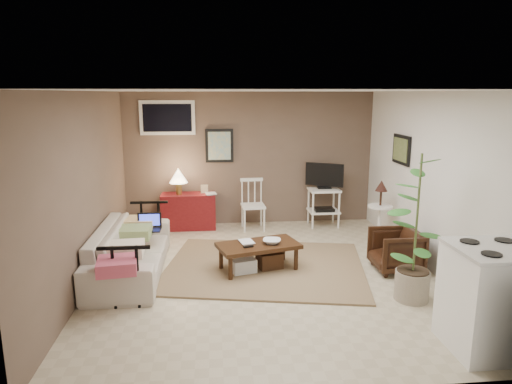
{
  "coord_description": "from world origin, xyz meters",
  "views": [
    {
      "loc": [
        -0.69,
        -5.7,
        2.37
      ],
      "look_at": [
        -0.1,
        0.35,
        1.05
      ],
      "focal_mm": 32.0,
      "sensor_mm": 36.0,
      "label": 1
    }
  ],
  "objects": [
    {
      "name": "floor",
      "position": [
        0.0,
        0.0,
        0.0
      ],
      "size": [
        5.0,
        5.0,
        0.0
      ],
      "primitive_type": "plane",
      "color": "#C1B293",
      "rests_on": "ground"
    },
    {
      "name": "art_back",
      "position": [
        -0.55,
        2.48,
        1.45
      ],
      "size": [
        0.5,
        0.03,
        0.6
      ],
      "primitive_type": "cube",
      "color": "black"
    },
    {
      "name": "art_right",
      "position": [
        2.23,
        1.05,
        1.52
      ],
      "size": [
        0.03,
        0.6,
        0.45
      ],
      "primitive_type": "cube",
      "color": "black"
    },
    {
      "name": "window",
      "position": [
        -1.45,
        2.48,
        1.95
      ],
      "size": [
        0.96,
        0.03,
        0.6
      ],
      "primitive_type": "cube",
      "color": "white"
    },
    {
      "name": "rug",
      "position": [
        0.01,
        0.23,
        0.01
      ],
      "size": [
        3.06,
        2.63,
        0.03
      ],
      "primitive_type": "cube",
      "rotation": [
        0.0,
        0.0,
        -0.19
      ],
      "color": "#8C6A51",
      "rests_on": "floor"
    },
    {
      "name": "coffee_table",
      "position": [
        -0.09,
        0.12,
        0.23
      ],
      "size": [
        1.19,
        0.83,
        0.41
      ],
      "color": "#35200E",
      "rests_on": "floor"
    },
    {
      "name": "sofa",
      "position": [
        -1.8,
        0.24,
        0.43
      ],
      "size": [
        0.64,
        2.18,
        0.85
      ],
      "primitive_type": "imported",
      "rotation": [
        0.0,
        0.0,
        1.57
      ],
      "color": "beige",
      "rests_on": "floor"
    },
    {
      "name": "sofa_pillows",
      "position": [
        -1.75,
        -0.02,
        0.52
      ],
      "size": [
        0.42,
        2.08,
        0.15
      ],
      "primitive_type": null,
      "color": "#F3E1C9",
      "rests_on": "sofa"
    },
    {
      "name": "sofa_end_rails",
      "position": [
        -1.67,
        0.24,
        0.37
      ],
      "size": [
        0.59,
        2.18,
        0.73
      ],
      "primitive_type": null,
      "color": "black",
      "rests_on": "floor"
    },
    {
      "name": "laptop",
      "position": [
        -1.59,
        0.61,
        0.55
      ],
      "size": [
        0.34,
        0.24,
        0.23
      ],
      "color": "black",
      "rests_on": "sofa"
    },
    {
      "name": "red_console",
      "position": [
        -1.13,
        2.23,
        0.38
      ],
      "size": [
        0.95,
        0.42,
        1.1
      ],
      "color": "maroon",
      "rests_on": "floor"
    },
    {
      "name": "spindle_chair",
      "position": [
        0.02,
        2.1,
        0.42
      ],
      "size": [
        0.42,
        0.42,
        0.89
      ],
      "color": "white",
      "rests_on": "floor"
    },
    {
      "name": "tv_stand",
      "position": [
        1.31,
        2.16,
        0.61
      ],
      "size": [
        0.63,
        0.44,
        1.15
      ],
      "color": "white",
      "rests_on": "floor"
    },
    {
      "name": "side_table",
      "position": [
        1.96,
        1.11,
        0.64
      ],
      "size": [
        0.39,
        0.39,
        1.03
      ],
      "color": "white",
      "rests_on": "floor"
    },
    {
      "name": "armchair",
      "position": [
        1.77,
        -0.04,
        0.31
      ],
      "size": [
        0.57,
        0.61,
        0.62
      ],
      "primitive_type": "imported",
      "rotation": [
        0.0,
        0.0,
        -1.56
      ],
      "color": "black",
      "rests_on": "floor"
    },
    {
      "name": "potted_plant",
      "position": [
        1.61,
        -0.93,
        0.93
      ],
      "size": [
        0.44,
        0.44,
        1.75
      ],
      "color": "#9F8F7E",
      "rests_on": "floor"
    },
    {
      "name": "stove",
      "position": [
        1.88,
        -2.01,
        0.5
      ],
      "size": [
        0.78,
        0.72,
        1.02
      ],
      "color": "white",
      "rests_on": "floor"
    },
    {
      "name": "bowl",
      "position": [
        0.1,
        0.12,
        0.51
      ],
      "size": [
        0.25,
        0.1,
        0.24
      ],
      "primitive_type": "imported",
      "rotation": [
        0.0,
        0.0,
        -0.17
      ],
      "color": "#35200E",
      "rests_on": "coffee_table"
    },
    {
      "name": "book_table",
      "position": [
        -0.33,
        0.17,
        0.51
      ],
      "size": [
        0.18,
        0.06,
        0.24
      ],
      "primitive_type": "imported",
      "rotation": [
        0.0,
        0.0,
        0.21
      ],
      "color": "#35200E",
      "rests_on": "coffee_table"
    },
    {
      "name": "book_console",
      "position": [
        -0.81,
        2.15,
        0.75
      ],
      "size": [
        0.18,
        0.05,
        0.24
      ],
      "primitive_type": "imported",
      "rotation": [
        0.0,
        0.0,
        0.15
      ],
      "color": "#35200E",
      "rests_on": "red_console"
    }
  ]
}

